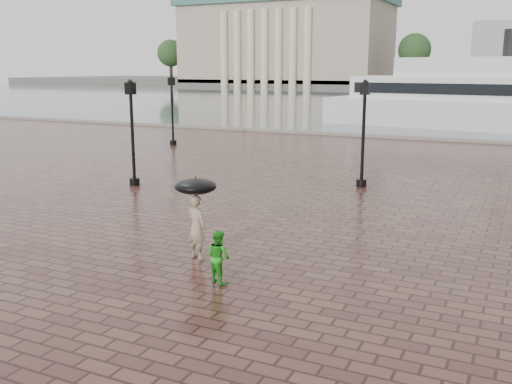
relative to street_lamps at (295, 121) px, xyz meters
The scene contains 11 objects.
ground 17.72m from the street_lamps, 85.10° to the right, with size 300.00×300.00×0.00m, color #3A1E1A.
harbour_water 74.55m from the street_lamps, 88.85° to the left, with size 240.00×240.00×0.00m, color #475057.
quay_edge 14.76m from the street_lamps, 84.09° to the left, with size 80.00×0.60×0.30m, color slate.
far_shore 142.51m from the street_lamps, 89.40° to the left, with size 300.00×60.00×2.00m, color #4C4C47.
museum 138.40m from the street_lamps, 112.83° to the left, with size 57.00×32.50×26.00m.
far_trees 120.72m from the street_lamps, 89.29° to the left, with size 188.00×8.00×13.50m.
street_lamps is the anchor object (origin of this frame).
adult_pedestrian 15.15m from the street_lamps, 78.10° to the right, with size 0.63×0.42×1.74m, color gray.
child_pedestrian 16.73m from the street_lamps, 74.37° to the right, with size 0.62×0.48×1.28m, color #209A1C.
ferry_near 25.19m from the street_lamps, 76.21° to the left, with size 25.14×9.45×8.05m.
umbrella 15.09m from the street_lamps, 78.10° to the right, with size 1.10×1.10×1.16m.
Camera 1 is at (9.31, -9.68, 4.97)m, focal length 40.00 mm.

